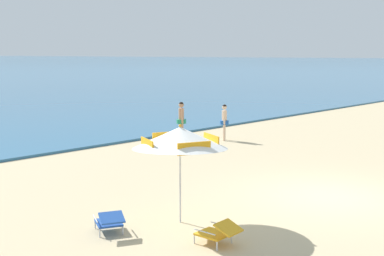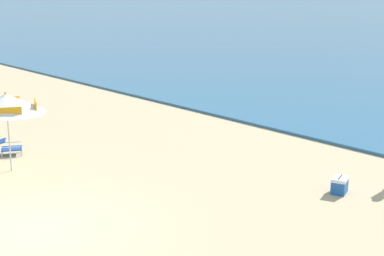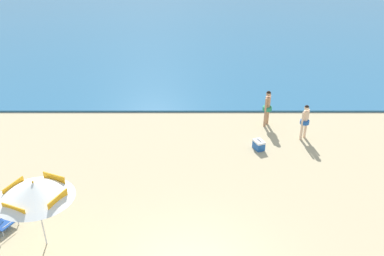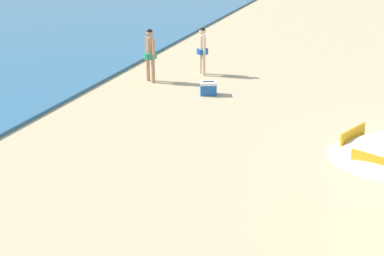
% 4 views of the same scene
% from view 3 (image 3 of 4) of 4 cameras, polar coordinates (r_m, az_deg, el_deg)
% --- Properties ---
extents(beach_umbrella_striped_main, '(3.03, 3.03, 2.24)m').
position_cam_3_polar(beach_umbrella_striped_main, '(11.51, -21.83, -8.39)').
color(beach_umbrella_striped_main, silver).
rests_on(beach_umbrella_striped_main, ground).
extents(lounge_chair_under_umbrella, '(0.85, 1.00, 0.50)m').
position_cam_3_polar(lounge_chair_under_umbrella, '(13.49, -26.03, -12.36)').
color(lounge_chair_under_umbrella, '#1E4799').
rests_on(lounge_chair_under_umbrella, ground).
extents(person_standing_near_shore, '(0.39, 0.39, 1.59)m').
position_cam_3_polar(person_standing_near_shore, '(17.39, 16.47, 1.17)').
color(person_standing_near_shore, beige).
rests_on(person_standing_near_shore, ground).
extents(person_standing_beside, '(0.42, 0.44, 1.71)m').
position_cam_3_polar(person_standing_beside, '(18.14, 11.25, 3.19)').
color(person_standing_beside, tan).
rests_on(person_standing_beside, ground).
extents(cooler_box, '(0.51, 0.59, 0.43)m').
position_cam_3_polar(cooler_box, '(16.45, 9.99, -2.46)').
color(cooler_box, '#1E56A8').
rests_on(cooler_box, ground).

